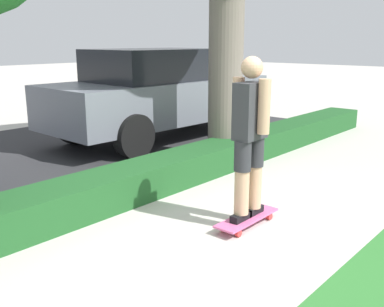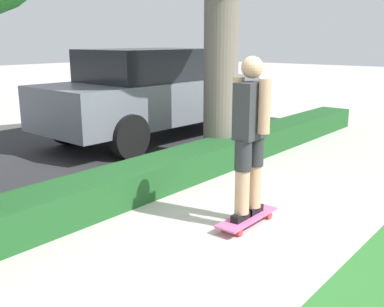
{
  "view_description": "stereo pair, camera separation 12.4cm",
  "coord_description": "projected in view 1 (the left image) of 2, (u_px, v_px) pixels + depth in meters",
  "views": [
    {
      "loc": [
        -3.13,
        -2.27,
        1.83
      ],
      "look_at": [
        0.18,
        0.6,
        0.72
      ],
      "focal_mm": 42.0,
      "sensor_mm": 36.0,
      "label": 1
    },
    {
      "loc": [
        -3.21,
        -2.18,
        1.83
      ],
      "look_at": [
        0.18,
        0.6,
        0.72
      ],
      "focal_mm": 42.0,
      "sensor_mm": 36.0,
      "label": 2
    }
  ],
  "objects": [
    {
      "name": "skater_person",
      "position": [
        250.0,
        135.0,
        4.33
      ],
      "size": [
        0.48,
        0.41,
        1.6
      ],
      "color": "black",
      "rests_on": "skateboard"
    },
    {
      "name": "parked_car_middle",
      "position": [
        159.0,
        92.0,
        8.45
      ],
      "size": [
        4.56,
        1.89,
        1.68
      ],
      "rotation": [
        0.0,
        0.0,
        -0.04
      ],
      "color": "slate",
      "rests_on": "ground_plane"
    },
    {
      "name": "hedge_row",
      "position": [
        116.0,
        187.0,
        5.15
      ],
      "size": [
        12.79,
        0.6,
        0.38
      ],
      "color": "#1E5123",
      "rests_on": "ground_plane"
    },
    {
      "name": "ground_plane",
      "position": [
        228.0,
        242.0,
        4.18
      ],
      "size": [
        60.0,
        60.0,
        0.0
      ],
      "primitive_type": "plane",
      "color": "#BCB7AD"
    },
    {
      "name": "street_asphalt",
      "position": [
        7.0,
        163.0,
        6.85
      ],
      "size": [
        12.79,
        5.0,
        0.01
      ],
      "color": "#2D2D30",
      "rests_on": "ground_plane"
    },
    {
      "name": "skateboard",
      "position": [
        247.0,
        218.0,
        4.55
      ],
      "size": [
        0.82,
        0.24,
        0.09
      ],
      "color": "#DB5B93",
      "rests_on": "ground_plane"
    }
  ]
}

